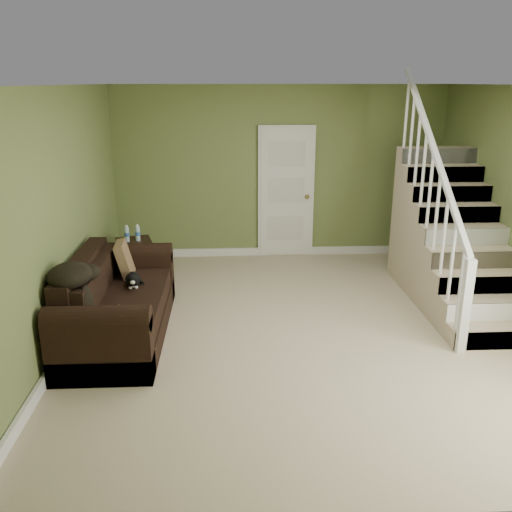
{
  "coord_description": "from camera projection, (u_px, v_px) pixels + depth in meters",
  "views": [
    {
      "loc": [
        -0.79,
        -5.47,
        2.63
      ],
      "look_at": [
        -0.48,
        0.34,
        0.76
      ],
      "focal_mm": 38.0,
      "sensor_mm": 36.0,
      "label": 1
    }
  ],
  "objects": [
    {
      "name": "baseboard_back",
      "position": [
        279.0,
        251.0,
        8.61
      ],
      "size": [
        5.0,
        0.04,
        0.12
      ],
      "primitive_type": "cube",
      "color": "white",
      "rests_on": "floor"
    },
    {
      "name": "staircase",
      "position": [
        448.0,
        246.0,
        6.87
      ],
      "size": [
        1.0,
        2.51,
        2.82
      ],
      "color": "tan",
      "rests_on": "floor"
    },
    {
      "name": "wall_back",
      "position": [
        280.0,
        173.0,
        8.26
      ],
      "size": [
        5.0,
        0.04,
        2.6
      ],
      "primitive_type": "cube",
      "color": "olive",
      "rests_on": "floor"
    },
    {
      "name": "banana",
      "position": [
        112.0,
        310.0,
        5.31
      ],
      "size": [
        0.17,
        0.2,
        0.06
      ],
      "primitive_type": "ellipsoid",
      "rotation": [
        0.0,
        0.0,
        0.65
      ],
      "color": "yellow",
      "rests_on": "sofa"
    },
    {
      "name": "door",
      "position": [
        286.0,
        193.0,
        8.32
      ],
      "size": [
        0.86,
        0.12,
        2.02
      ],
      "color": "white",
      "rests_on": "floor"
    },
    {
      "name": "throw_pillow",
      "position": [
        125.0,
        260.0,
        6.29
      ],
      "size": [
        0.24,
        0.43,
        0.43
      ],
      "primitive_type": "cube",
      "rotation": [
        0.0,
        -0.24,
        0.09
      ],
      "color": "#513720",
      "rests_on": "sofa"
    },
    {
      "name": "throw_blanket",
      "position": [
        70.0,
        275.0,
        5.09
      ],
      "size": [
        0.51,
        0.6,
        0.22
      ],
      "primitive_type": "ellipsoid",
      "rotation": [
        0.0,
        0.0,
        -0.24
      ],
      "color": "black",
      "rests_on": "sofa"
    },
    {
      "name": "ceiling",
      "position": [
        308.0,
        85.0,
        5.25
      ],
      "size": [
        5.0,
        5.5,
        0.01
      ],
      "primitive_type": "cube",
      "color": "white",
      "rests_on": "wall_back"
    },
    {
      "name": "wall_front",
      "position": [
        371.0,
        331.0,
        3.03
      ],
      "size": [
        5.0,
        0.04,
        2.6
      ],
      "primitive_type": "cube",
      "color": "olive",
      "rests_on": "floor"
    },
    {
      "name": "baseboard_left",
      "position": [
        76.0,
        329.0,
        5.91
      ],
      "size": [
        0.04,
        5.5,
        0.12
      ],
      "primitive_type": "cube",
      "color": "white",
      "rests_on": "floor"
    },
    {
      "name": "floor",
      "position": [
        301.0,
        329.0,
        6.05
      ],
      "size": [
        5.0,
        5.5,
        0.01
      ],
      "primitive_type": "cube",
      "color": "tan",
      "rests_on": "ground"
    },
    {
      "name": "cat",
      "position": [
        133.0,
        280.0,
        5.96
      ],
      "size": [
        0.24,
        0.44,
        0.21
      ],
      "rotation": [
        0.0,
        0.0,
        0.15
      ],
      "color": "black",
      "rests_on": "sofa"
    },
    {
      "name": "sofa",
      "position": [
        116.0,
        306.0,
        5.82
      ],
      "size": [
        0.95,
        2.2,
        0.87
      ],
      "color": "black",
      "rests_on": "floor"
    },
    {
      "name": "side_table",
      "position": [
        135.0,
        259.0,
        7.51
      ],
      "size": [
        0.57,
        0.57,
        0.79
      ],
      "rotation": [
        0.0,
        0.0,
        0.27
      ],
      "color": "black",
      "rests_on": "floor"
    },
    {
      "name": "wall_left",
      "position": [
        61.0,
        219.0,
        5.53
      ],
      "size": [
        0.04,
        5.5,
        2.6
      ],
      "primitive_type": "cube",
      "color": "olive",
      "rests_on": "floor"
    }
  ]
}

